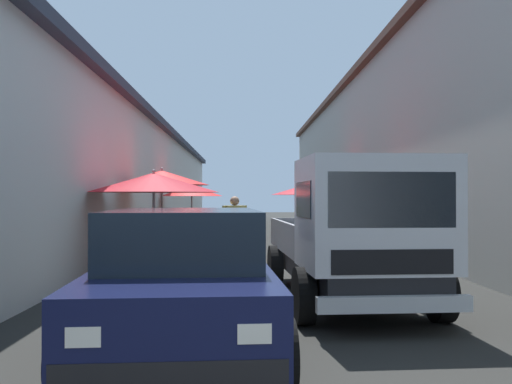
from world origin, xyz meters
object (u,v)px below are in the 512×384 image
Objects in this scene: fruit_stall_far_left at (162,190)px; hatchback_car at (184,278)px; fruit_stall_near_right at (315,199)px; plastic_stool at (131,290)px; vendor_in_shade at (354,218)px; fruit_stall_near_left at (330,189)px; vendor_by_crates at (235,225)px; delivery_truck at (358,237)px; fruit_stall_far_right at (192,197)px; fruit_stall_mid_lane at (153,193)px; parked_scooter at (396,255)px.

fruit_stall_far_left is 0.61× the size of hatchback_car.
fruit_stall_near_right reaches higher than plastic_stool.
fruit_stall_far_left is 6.74m from vendor_in_shade.
fruit_stall_near_left reaches higher than vendor_by_crates.
fruit_stall_near_left is 13.66m from delivery_truck.
fruit_stall_far_right is at bearing 12.57° from vendor_by_crates.
vendor_by_crates is at bearing -13.10° from plastic_stool.
delivery_truck is (-13.14, -3.47, -0.55)m from fruit_stall_far_right.
fruit_stall_far_right is (-0.38, 5.23, -0.31)m from fruit_stall_near_left.
fruit_stall_far_left is 0.90× the size of fruit_stall_mid_lane.
vendor_by_crates is 6.05m from vendor_in_shade.
fruit_stall_near_left reaches higher than parked_scooter.
delivery_truck is at bearing -50.95° from hatchback_car.
fruit_stall_near_left is at bearing -38.91° from fruit_stall_far_left.
hatchback_car is 7.39m from vendor_by_crates.
fruit_stall_mid_lane is 1.14× the size of fruit_stall_near_right.
fruit_stall_far_left is at bearing 141.09° from fruit_stall_near_left.
fruit_stall_far_right is 0.86× the size of fruit_stall_mid_lane.
fruit_stall_far_left reaches higher than vendor_in_shade.
plastic_stool is at bearing 154.82° from fruit_stall_near_right.
delivery_truck is 3.17× the size of vendor_in_shade.
hatchback_car is 0.80× the size of delivery_truck.
fruit_stall_far_left is at bearing 57.81° from vendor_by_crates.
vendor_by_crates is 5.83m from plastic_stool.
parked_scooter is at bearing -123.83° from fruit_stall_far_left.
parked_scooter is at bearing -23.50° from delivery_truck.
vendor_by_crates is at bearing -44.28° from fruit_stall_mid_lane.
fruit_stall_far_right is at bearing 0.17° from fruit_stall_mid_lane.
fruit_stall_mid_lane is 5.10m from fruit_stall_near_right.
fruit_stall_near_left reaches higher than fruit_stall_far_right.
fruit_stall_far_right is 13.60m from delivery_truck.
delivery_truck is (-13.52, 1.76, -0.85)m from fruit_stall_near_left.
vendor_in_shade is at bearing -58.24° from fruit_stall_far_left.
fruit_stall_near_left is at bearing -7.42° from delivery_truck.
fruit_stall_far_left is 6.37m from fruit_stall_far_right.
hatchback_car is at bearing -167.71° from fruit_stall_mid_lane.
fruit_stall_near_right is 1.50× the size of vendor_in_shade.
delivery_truck is 3.11× the size of vendor_by_crates.
hatchback_car reaches higher than parked_scooter.
fruit_stall_mid_lane is 2.49m from vendor_by_crates.
vendor_in_shade is at bearing -11.02° from delivery_truck.
fruit_stall_far_left is 2.39m from vendor_by_crates.
fruit_stall_mid_lane reaches higher than vendor_in_shade.
vendor_by_crates is at bearing 17.74° from delivery_truck.
fruit_stall_mid_lane reaches higher than parked_scooter.
hatchback_car is (-8.57, -1.47, -1.03)m from fruit_stall_far_left.
fruit_stall_near_left is 1.11× the size of fruit_stall_far_right.
delivery_truck is at bearing -162.26° from vendor_by_crates.
fruit_stall_near_left is 15.86m from hatchback_car.
fruit_stall_near_right is at bearing -51.49° from vendor_by_crates.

